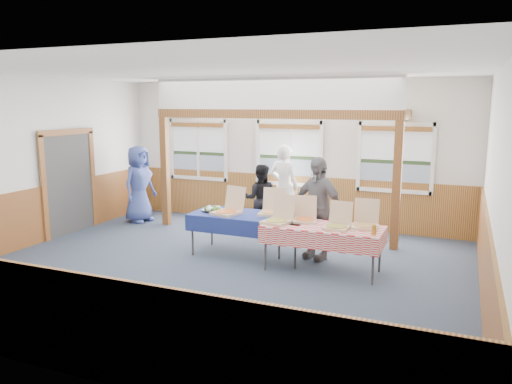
# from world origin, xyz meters

# --- Properties ---
(floor) EXTENTS (8.00, 8.00, 0.00)m
(floor) POSITION_xyz_m (0.00, 0.00, 0.00)
(floor) COLOR #2A3745
(floor) RESTS_ON ground
(ceiling) EXTENTS (8.00, 8.00, 0.00)m
(ceiling) POSITION_xyz_m (0.00, 0.00, 3.20)
(ceiling) COLOR white
(ceiling) RESTS_ON wall_back
(wall_back) EXTENTS (8.00, 0.00, 8.00)m
(wall_back) POSITION_xyz_m (0.00, 3.50, 1.60)
(wall_back) COLOR silver
(wall_back) RESTS_ON floor
(wall_front) EXTENTS (8.00, 0.00, 8.00)m
(wall_front) POSITION_xyz_m (0.00, -3.50, 1.60)
(wall_front) COLOR silver
(wall_front) RESTS_ON floor
(wall_left) EXTENTS (0.00, 8.00, 8.00)m
(wall_left) POSITION_xyz_m (-4.00, 0.00, 1.60)
(wall_left) COLOR silver
(wall_left) RESTS_ON floor
(wall_right) EXTENTS (0.00, 8.00, 8.00)m
(wall_right) POSITION_xyz_m (4.00, 0.00, 1.60)
(wall_right) COLOR silver
(wall_right) RESTS_ON floor
(wainscot_back) EXTENTS (7.98, 0.05, 1.10)m
(wainscot_back) POSITION_xyz_m (0.00, 3.48, 0.55)
(wainscot_back) COLOR brown
(wainscot_back) RESTS_ON floor
(wainscot_front) EXTENTS (7.98, 0.05, 1.10)m
(wainscot_front) POSITION_xyz_m (0.00, -3.48, 0.55)
(wainscot_front) COLOR brown
(wainscot_front) RESTS_ON floor
(wainscot_left) EXTENTS (0.05, 6.98, 1.10)m
(wainscot_left) POSITION_xyz_m (-3.98, 0.00, 0.55)
(wainscot_left) COLOR brown
(wainscot_left) RESTS_ON floor
(wainscot_right) EXTENTS (0.05, 6.98, 1.10)m
(wainscot_right) POSITION_xyz_m (3.98, 0.00, 0.55)
(wainscot_right) COLOR brown
(wainscot_right) RESTS_ON floor
(cased_opening) EXTENTS (0.06, 1.30, 2.10)m
(cased_opening) POSITION_xyz_m (-3.96, 0.90, 1.05)
(cased_opening) COLOR #393939
(cased_opening) RESTS_ON wall_left
(window_left) EXTENTS (1.56, 0.10, 1.46)m
(window_left) POSITION_xyz_m (-2.30, 3.46, 1.68)
(window_left) COLOR white
(window_left) RESTS_ON wall_back
(window_mid) EXTENTS (1.56, 0.10, 1.46)m
(window_mid) POSITION_xyz_m (0.00, 3.46, 1.68)
(window_mid) COLOR white
(window_mid) RESTS_ON wall_back
(window_right) EXTENTS (1.56, 0.10, 1.46)m
(window_right) POSITION_xyz_m (2.30, 3.46, 1.68)
(window_right) COLOR white
(window_right) RESTS_ON wall_back
(post_left) EXTENTS (0.15, 0.15, 2.40)m
(post_left) POSITION_xyz_m (-2.50, 2.30, 1.20)
(post_left) COLOR #572C13
(post_left) RESTS_ON floor
(post_right) EXTENTS (0.15, 0.15, 2.40)m
(post_right) POSITION_xyz_m (2.50, 2.30, 1.20)
(post_right) COLOR #572C13
(post_right) RESTS_ON floor
(cross_beam) EXTENTS (5.15, 0.18, 0.18)m
(cross_beam) POSITION_xyz_m (0.00, 2.30, 2.49)
(cross_beam) COLOR #572C13
(cross_beam) RESTS_ON post_left
(table_left) EXTENTS (2.17, 1.06, 0.76)m
(table_left) POSITION_xyz_m (0.17, 0.87, 0.71)
(table_left) COLOR #393939
(table_left) RESTS_ON floor
(table_right) EXTENTS (1.99, 1.05, 0.76)m
(table_right) POSITION_xyz_m (1.59, 0.56, 0.70)
(table_right) COLOR #393939
(table_right) RESTS_ON floor
(pizza_box_a) EXTENTS (0.54, 0.61, 0.47)m
(pizza_box_a) POSITION_xyz_m (-0.22, 0.76, 0.83)
(pizza_box_a) COLOR tan
(pizza_box_a) RESTS_ON table_left
(pizza_box_b) EXTENTS (0.47, 0.55, 0.44)m
(pizza_box_b) POSITION_xyz_m (0.52, 1.03, 0.82)
(pizza_box_b) COLOR tan
(pizza_box_b) RESTS_ON table_left
(pizza_box_c) EXTENTS (0.51, 0.58, 0.45)m
(pizza_box_c) POSITION_xyz_m (0.85, 0.47, 0.82)
(pizza_box_c) COLOR tan
(pizza_box_c) RESTS_ON table_right
(pizza_box_d) EXTENTS (0.47, 0.53, 0.40)m
(pizza_box_d) POSITION_xyz_m (1.23, 0.75, 0.82)
(pizza_box_d) COLOR tan
(pizza_box_d) RESTS_ON table_right
(pizza_box_e) EXTENTS (0.39, 0.47, 0.41)m
(pizza_box_e) POSITION_xyz_m (1.84, 0.49, 0.82)
(pizza_box_e) COLOR tan
(pizza_box_e) RESTS_ON table_right
(pizza_box_f) EXTENTS (0.43, 0.51, 0.43)m
(pizza_box_f) POSITION_xyz_m (2.23, 0.71, 0.82)
(pizza_box_f) COLOR tan
(pizza_box_f) RESTS_ON table_right
(veggie_tray) EXTENTS (0.40, 0.40, 0.09)m
(veggie_tray) POSITION_xyz_m (-0.58, 0.87, 0.79)
(veggie_tray) COLOR black
(veggie_tray) RESTS_ON table_left
(drink_glass) EXTENTS (0.07, 0.07, 0.15)m
(drink_glass) POSITION_xyz_m (2.44, 0.31, 0.83)
(drink_glass) COLOR #A96E1C
(drink_glass) RESTS_ON table_right
(woman_white) EXTENTS (0.73, 0.53, 1.83)m
(woman_white) POSITION_xyz_m (0.06, 2.99, 0.92)
(woman_white) COLOR white
(woman_white) RESTS_ON floor
(woman_black) EXTENTS (0.83, 0.73, 1.45)m
(woman_black) POSITION_xyz_m (-0.28, 2.47, 0.72)
(woman_black) COLOR black
(woman_black) RESTS_ON floor
(man_blue) EXTENTS (0.68, 0.93, 1.76)m
(man_blue) POSITION_xyz_m (-3.22, 2.30, 0.88)
(man_blue) COLOR #3D4E99
(man_blue) RESTS_ON floor
(person_grey) EXTENTS (1.15, 0.81, 1.80)m
(person_grey) POSITION_xyz_m (1.31, 1.20, 0.90)
(person_grey) COLOR slate
(person_grey) RESTS_ON floor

